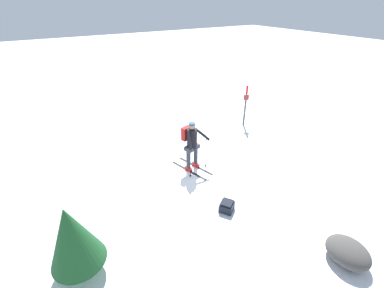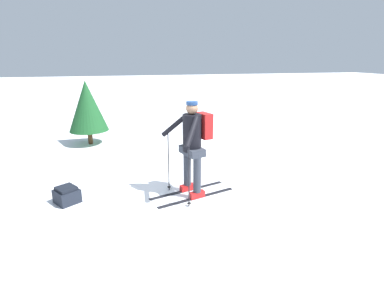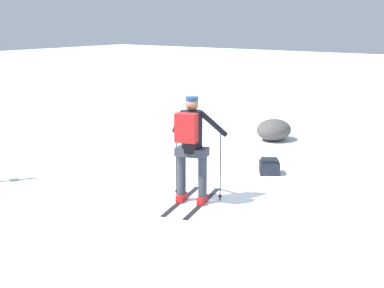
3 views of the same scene
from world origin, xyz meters
TOP-DOWN VIEW (x-y plane):
  - ground_plane at (0.00, 0.00)m, footprint 80.00×80.00m
  - skier at (0.41, 0.19)m, footprint 1.71×1.05m
  - dropped_backpack at (-1.94, 0.42)m, footprint 0.53×0.54m
  - rock_boulder at (-4.71, -0.95)m, footprint 1.00×0.85m

SIDE VIEW (x-z plane):
  - ground_plane at x=0.00m, z-range 0.00..0.00m
  - dropped_backpack at x=-1.94m, z-range -0.01..0.30m
  - rock_boulder at x=-4.71m, z-range 0.00..0.55m
  - skier at x=0.41m, z-range 0.16..1.99m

